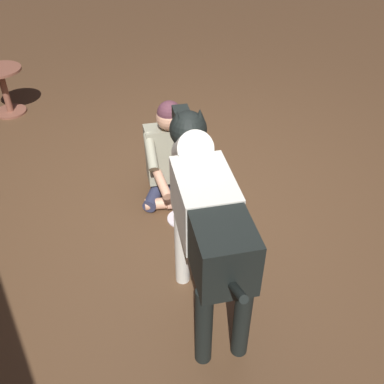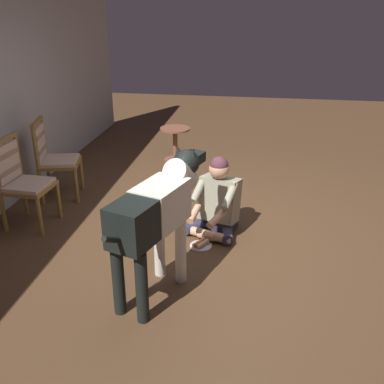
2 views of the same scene
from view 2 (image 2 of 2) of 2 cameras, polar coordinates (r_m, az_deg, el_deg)
name	(u,v)px [view 2 (image 2 of 2)]	position (r m, az deg, el deg)	size (l,w,h in m)	color
ground_plane	(231,230)	(4.83, 5.06, -4.92)	(14.22, 14.22, 0.00)	#4E3521
dining_chair_left_of_pair	(20,178)	(5.07, -21.13, 1.68)	(0.48, 0.49, 0.98)	olive
dining_chair_right_of_pair	(52,155)	(5.68, -17.51, 4.48)	(0.56, 0.56, 0.98)	olive
person_sitting_on_floor	(217,202)	(4.67, 3.26, -1.27)	(0.69, 0.60, 0.83)	#2E314C
large_dog	(157,211)	(3.57, -4.45, -2.46)	(1.40, 0.60, 1.13)	silver
hot_dog_on_plate	(201,244)	(4.51, 1.14, -6.68)	(0.22, 0.22, 0.06)	silver
round_side_table	(175,141)	(6.79, -2.16, 6.54)	(0.45, 0.45, 0.51)	brown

